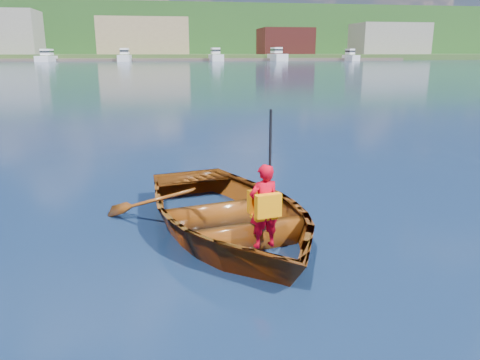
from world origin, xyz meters
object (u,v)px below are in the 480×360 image
(rowboat, at_px, (228,212))
(dock, at_px, (161,60))
(marina_yachts, at_px, (130,57))
(child_paddler, at_px, (264,206))

(rowboat, relative_size, dock, 0.03)
(marina_yachts, bearing_deg, child_paddler, -85.97)
(rowboat, bearing_deg, marina_yachts, 93.91)
(child_paddler, height_order, marina_yachts, marina_yachts)
(child_paddler, bearing_deg, marina_yachts, 94.03)
(child_paddler, xyz_separation_m, marina_yachts, (-10.11, 143.57, 0.72))
(rowboat, distance_m, child_paddler, 0.98)
(dock, xyz_separation_m, marina_yachts, (-9.25, -4.67, 0.99))
(rowboat, xyz_separation_m, child_paddler, (0.36, -0.84, 0.36))
(rowboat, distance_m, dock, 147.41)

